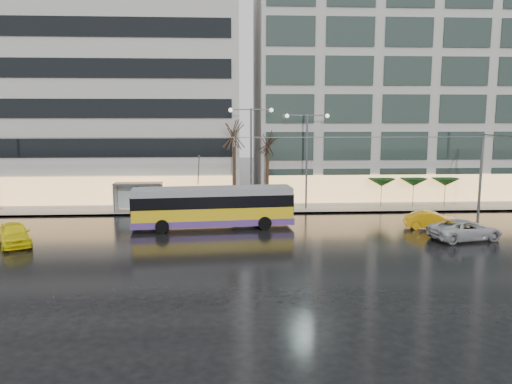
{
  "coord_description": "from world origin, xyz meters",
  "views": [
    {
      "loc": [
        -0.14,
        -33.58,
        8.43
      ],
      "look_at": [
        2.1,
        5.0,
        2.58
      ],
      "focal_mm": 35.0,
      "sensor_mm": 36.0,
      "label": 1
    }
  ],
  "objects": [
    {
      "name": "street_lamp_far",
      "position": [
        7.0,
        10.8,
        5.71
      ],
      "size": [
        3.96,
        0.36,
        8.53
      ],
      "color": "#595B60",
      "rests_on": "sidewalk"
    },
    {
      "name": "taxi_a",
      "position": [
        -14.26,
        -0.51,
        0.76
      ],
      "size": [
        3.67,
        4.81,
        1.53
      ],
      "primitive_type": "imported",
      "rotation": [
        0.0,
        0.0,
        0.48
      ],
      "color": "#FEED0D",
      "rests_on": "ground"
    },
    {
      "name": "building_left",
      "position": [
        -16.0,
        19.0,
        11.15
      ],
      "size": [
        34.0,
        14.0,
        22.0
      ],
      "primitive_type": "cube",
      "color": "#B7B5AF",
      "rests_on": "sidewalk"
    },
    {
      "name": "building_right",
      "position": [
        19.0,
        19.0,
        12.65
      ],
      "size": [
        32.0,
        14.0,
        25.0
      ],
      "primitive_type": "cube",
      "color": "#B7B5AF",
      "rests_on": "sidewalk"
    },
    {
      "name": "taxi_b",
      "position": [
        15.31,
        2.59,
        0.66
      ],
      "size": [
        4.23,
        2.3,
        1.32
      ],
      "primitive_type": "imported",
      "rotation": [
        0.0,
        0.0,
        1.33
      ],
      "color": "#E8A00C",
      "rests_on": "ground"
    },
    {
      "name": "catenary",
      "position": [
        1.0,
        7.94,
        4.25
      ],
      "size": [
        42.24,
        5.12,
        7.0
      ],
      "color": "#595B60",
      "rests_on": "ground"
    },
    {
      "name": "parasol_c",
      "position": [
        20.0,
        11.0,
        2.45
      ],
      "size": [
        2.5,
        2.5,
        2.65
      ],
      "color": "#595B60",
      "rests_on": "sidewalk"
    },
    {
      "name": "street_lamp_near",
      "position": [
        2.0,
        10.8,
        5.99
      ],
      "size": [
        3.96,
        0.36,
        9.03
      ],
      "color": "#595B60",
      "rests_on": "sidewalk"
    },
    {
      "name": "pedestrian_a",
      "position": [
        -5.81,
        10.04,
        1.63
      ],
      "size": [
        1.22,
        1.23,
        2.19
      ],
      "color": "black",
      "rests_on": "sidewalk"
    },
    {
      "name": "bus_shelter",
      "position": [
        -8.38,
        10.69,
        1.96
      ],
      "size": [
        4.2,
        1.6,
        2.51
      ],
      "color": "#595B60",
      "rests_on": "sidewalk"
    },
    {
      "name": "pedestrian_b",
      "position": [
        -6.9,
        11.15,
        1.05
      ],
      "size": [
        1.11,
        1.07,
        1.8
      ],
      "color": "black",
      "rests_on": "sidewalk"
    },
    {
      "name": "kerb",
      "position": [
        2.0,
        9.05,
        0.07
      ],
      "size": [
        80.0,
        0.1,
        0.15
      ],
      "primitive_type": "cube",
      "color": "slate",
      "rests_on": "ground"
    },
    {
      "name": "sidewalk",
      "position": [
        2.0,
        14.0,
        0.07
      ],
      "size": [
        80.0,
        10.0,
        0.15
      ],
      "primitive_type": "cube",
      "color": "gray",
      "rests_on": "ground"
    },
    {
      "name": "sedan_silver",
      "position": [
        16.24,
        -0.86,
        0.7
      ],
      "size": [
        5.44,
        3.31,
        1.41
      ],
      "primitive_type": "imported",
      "rotation": [
        0.0,
        0.0,
        1.77
      ],
      "color": "#B6B6BB",
      "rests_on": "ground"
    },
    {
      "name": "parasol_b",
      "position": [
        17.0,
        11.0,
        2.45
      ],
      "size": [
        2.5,
        2.5,
        2.65
      ],
      "color": "#595B60",
      "rests_on": "sidewalk"
    },
    {
      "name": "pedestrian_c",
      "position": [
        -8.25,
        11.13,
        1.27
      ],
      "size": [
        1.25,
        0.96,
        2.11
      ],
      "color": "black",
      "rests_on": "sidewalk"
    },
    {
      "name": "trolleybus",
      "position": [
        -1.25,
        3.89,
        1.52
      ],
      "size": [
        12.28,
        5.03,
        5.62
      ],
      "color": "yellow",
      "rests_on": "ground"
    },
    {
      "name": "tree_b",
      "position": [
        3.5,
        11.2,
        6.4
      ],
      "size": [
        3.2,
        3.2,
        7.7
      ],
      "color": "black",
      "rests_on": "sidewalk"
    },
    {
      "name": "tree_a",
      "position": [
        0.5,
        11.0,
        7.09
      ],
      "size": [
        3.2,
        3.2,
        8.4
      ],
      "color": "black",
      "rests_on": "sidewalk"
    },
    {
      "name": "parasol_a",
      "position": [
        14.0,
        11.0,
        2.45
      ],
      "size": [
        2.5,
        2.5,
        2.65
      ],
      "color": "#595B60",
      "rests_on": "sidewalk"
    },
    {
      "name": "ground",
      "position": [
        0.0,
        0.0,
        0.0
      ],
      "size": [
        140.0,
        140.0,
        0.0
      ],
      "primitive_type": "plane",
      "color": "black",
      "rests_on": "ground"
    }
  ]
}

